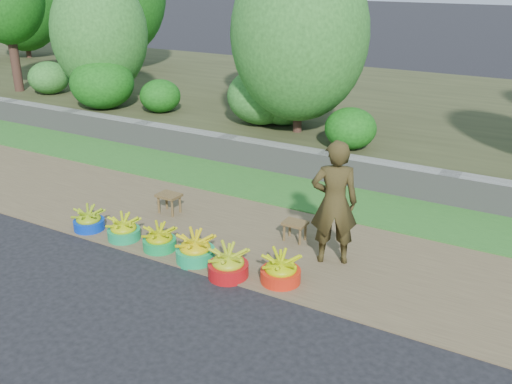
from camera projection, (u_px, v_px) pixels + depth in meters
The scene contains 15 objects.
ground_plane at pixel (204, 276), 7.52m from camera, with size 120.00×120.00×0.00m, color black.
dirt_shoulder at pixel (252, 238), 8.53m from camera, with size 80.00×2.50×0.02m, color brown.
grass_verge at pixel (308, 194), 10.13m from camera, with size 80.00×1.50×0.04m, color #2F6F26.
retaining_wall at pixel (328, 167), 10.72m from camera, with size 80.00×0.35×0.55m, color gray.
earth_bank at pixel (403, 114), 14.68m from camera, with size 80.00×10.00×0.50m, color #3A3F21.
vegetation at pixel (209, 18), 14.80m from camera, with size 34.09×8.23×4.47m.
basin_a at pixel (89, 221), 8.76m from camera, with size 0.47×0.47×0.35m.
basin_b at pixel (124, 230), 8.45m from camera, with size 0.48×0.48×0.36m.
basin_c at pixel (159, 240), 8.15m from camera, with size 0.48×0.48×0.36m.
basin_d at pixel (195, 250), 7.82m from camera, with size 0.54×0.54×0.40m.
basin_e at pixel (228, 265), 7.44m from camera, with size 0.54×0.54×0.40m.
basin_f at pixel (281, 271), 7.30m from camera, with size 0.52×0.52×0.39m.
stool_left at pixel (169, 198), 9.29m from camera, with size 0.38×0.30×0.33m.
stool_right at pixel (295, 226), 8.36m from camera, with size 0.34×0.27×0.30m.
vendor_woman at pixel (334, 203), 7.55m from camera, with size 0.63×0.41×1.73m, color black.
Camera 1 is at (3.87, -5.36, 3.82)m, focal length 40.00 mm.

